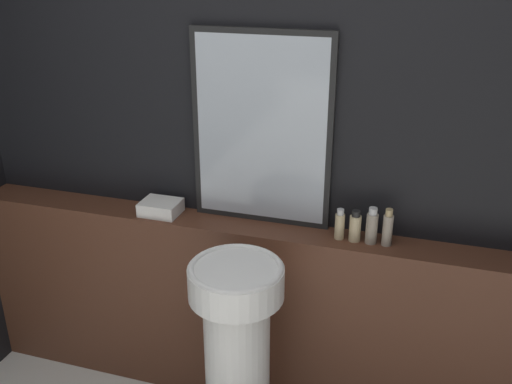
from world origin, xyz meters
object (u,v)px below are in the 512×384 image
shampoo_bottle (340,225)px  body_wash_bottle (388,229)px  towel_stack (161,207)px  pedestal_sink (237,353)px  mirror (261,130)px  lotion_bottle (372,227)px  conditioner_bottle (355,227)px

shampoo_bottle → body_wash_bottle: size_ratio=0.83×
towel_stack → body_wash_bottle: body_wash_bottle is taller
pedestal_sink → shampoo_bottle: size_ratio=6.99×
pedestal_sink → mirror: mirror is taller
pedestal_sink → lotion_bottle: 0.77m
towel_stack → shampoo_bottle: shampoo_bottle is taller
conditioner_bottle → body_wash_bottle: (0.13, 0.00, 0.01)m
towel_stack → body_wash_bottle: (1.03, 0.00, 0.04)m
pedestal_sink → towel_stack: (-0.49, 0.36, 0.44)m
mirror → lotion_bottle: mirror is taller
towel_stack → body_wash_bottle: size_ratio=1.09×
towel_stack → shampoo_bottle: (0.83, -0.00, 0.03)m
lotion_bottle → body_wash_bottle: bearing=0.0°
shampoo_bottle → conditioner_bottle: 0.06m
lotion_bottle → body_wash_bottle: (0.06, 0.00, 0.00)m
shampoo_bottle → mirror: bearing=168.3°
mirror → conditioner_bottle: bearing=-10.0°
conditioner_bottle → lotion_bottle: (0.07, 0.00, 0.01)m
shampoo_bottle → conditioner_bottle: size_ratio=0.99×
mirror → lotion_bottle: (0.50, -0.08, -0.35)m
mirror → towel_stack: 0.61m
mirror → shampoo_bottle: bearing=-11.7°
mirror → towel_stack: bearing=-170.6°
towel_stack → shampoo_bottle: size_ratio=1.31×
body_wash_bottle → towel_stack: bearing=-180.0°
pedestal_sink → shampoo_bottle: bearing=46.6°
shampoo_bottle → pedestal_sink: bearing=-133.4°
pedestal_sink → towel_stack: bearing=143.9°
mirror → shampoo_bottle: 0.52m
shampoo_bottle → body_wash_bottle: body_wash_bottle is taller
towel_stack → lotion_bottle: 0.97m
mirror → conditioner_bottle: mirror is taller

